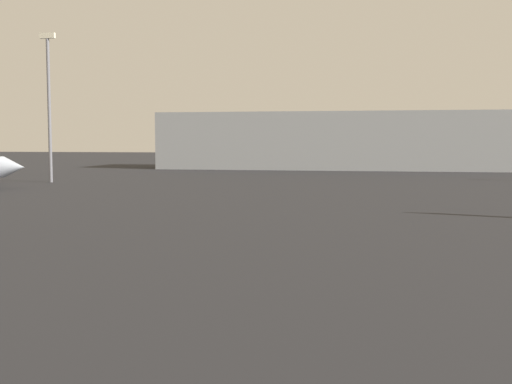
{
  "coord_description": "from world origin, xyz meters",
  "views": [
    {
      "loc": [
        1.64,
        -9.63,
        6.42
      ],
      "look_at": [
        -7.84,
        40.63,
        2.23
      ],
      "focal_mm": 45.04,
      "sensor_mm": 36.0,
      "label": 1
    }
  ],
  "objects": [
    {
      "name": "light_mast_left",
      "position": [
        -46.65,
        79.47,
        12.38
      ],
      "size": [
        2.4,
        0.5,
        22.18
      ],
      "color": "slate",
      "rests_on": "ground_plane"
    },
    {
      "name": "terminal_building",
      "position": [
        -7.68,
        132.76,
        6.14
      ],
      "size": [
        75.78,
        19.74,
        12.27
      ],
      "primitive_type": "cube",
      "color": "#999EA3",
      "rests_on": "ground_plane"
    }
  ]
}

